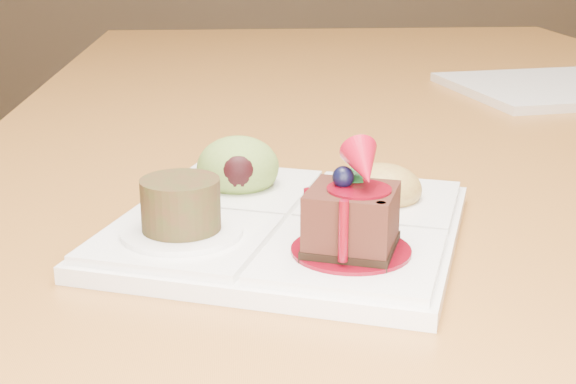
{
  "coord_description": "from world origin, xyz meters",
  "views": [
    {
      "loc": [
        -0.23,
        -0.97,
        0.96
      ],
      "look_at": [
        -0.19,
        -0.42,
        0.79
      ],
      "focal_mm": 50.0,
      "sensor_mm": 36.0,
      "label": 1
    }
  ],
  "objects": [
    {
      "name": "second_plate",
      "position": [
        0.22,
        0.1,
        0.76
      ],
      "size": [
        0.29,
        0.29,
        0.01
      ],
      "primitive_type": "cube",
      "rotation": [
        0.0,
        0.0,
        0.16
      ],
      "color": "white",
      "rests_on": "dining_table"
    },
    {
      "name": "dining_table",
      "position": [
        0.0,
        0.0,
        0.68
      ],
      "size": [
        1.0,
        1.8,
        0.75
      ],
      "color": "#9B6528",
      "rests_on": "ground"
    },
    {
      "name": "sampler_plate",
      "position": [
        -0.19,
        -0.42,
        0.77
      ],
      "size": [
        0.31,
        0.31,
        0.09
      ],
      "rotation": [
        0.0,
        0.0,
        -0.35
      ],
      "color": "white",
      "rests_on": "dining_table"
    }
  ]
}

